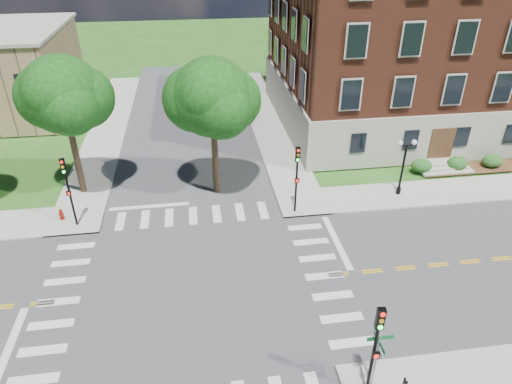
{
  "coord_description": "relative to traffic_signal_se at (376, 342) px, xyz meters",
  "views": [
    {
      "loc": [
        0.6,
        -18.91,
        17.17
      ],
      "look_at": [
        3.92,
        4.39,
        3.2
      ],
      "focal_mm": 32.0,
      "sensor_mm": 36.0,
      "label": 1
    }
  ],
  "objects": [
    {
      "name": "tree_d",
      "position": [
        -5.1,
        17.69,
        4.02
      ],
      "size": [
        5.33,
        5.33,
        9.78
      ],
      "color": "#332319",
      "rests_on": "ground"
    },
    {
      "name": "ground",
      "position": [
        -6.92,
        7.49,
        -3.19
      ],
      "size": [
        160.0,
        160.0,
        0.0
      ],
      "primitive_type": "plane",
      "color": "#275518",
      "rests_on": "ground"
    },
    {
      "name": "road_ew",
      "position": [
        -6.92,
        7.49,
        -3.18
      ],
      "size": [
        90.0,
        12.0,
        0.01
      ],
      "primitive_type": "cube",
      "color": "#3D3D3F",
      "rests_on": "ground"
    },
    {
      "name": "crosswalk_east",
      "position": [
        0.28,
        7.49,
        -3.19
      ],
      "size": [
        2.2,
        10.2,
        0.02
      ],
      "primitive_type": null,
      "color": "silver",
      "rests_on": "ground"
    },
    {
      "name": "twin_lamp_west",
      "position": [
        7.96,
        15.36,
        -0.66
      ],
      "size": [
        1.36,
        0.36,
        4.23
      ],
      "color": "black",
      "rests_on": "ground"
    },
    {
      "name": "stop_bar_east",
      "position": [
        1.88,
        10.49,
        -3.19
      ],
      "size": [
        0.4,
        5.5,
        0.0
      ],
      "primitive_type": "cube",
      "color": "silver",
      "rests_on": "ground"
    },
    {
      "name": "street_sign_pole",
      "position": [
        0.27,
        0.21,
        -0.88
      ],
      "size": [
        1.1,
        1.1,
        3.1
      ],
      "color": "gray",
      "rests_on": "ground"
    },
    {
      "name": "fire_hydrant",
      "position": [
        -15.56,
        15.37,
        -2.72
      ],
      "size": [
        0.35,
        0.35,
        0.75
      ],
      "color": "maroon",
      "rests_on": "ground"
    },
    {
      "name": "tree_c",
      "position": [
        -14.8,
        18.95,
        4.24
      ],
      "size": [
        5.2,
        5.2,
        9.94
      ],
      "color": "#332319",
      "rests_on": "ground"
    },
    {
      "name": "traffic_signal_ne",
      "position": [
        0.0,
        14.11,
        0.0
      ],
      "size": [
        0.35,
        0.4,
        4.8
      ],
      "color": "black",
      "rests_on": "ground"
    },
    {
      "name": "main_building",
      "position": [
        17.08,
        29.49,
        5.15
      ],
      "size": [
        30.6,
        22.4,
        16.5
      ],
      "color": "#A09E8D",
      "rests_on": "ground"
    },
    {
      "name": "sidewalk_ne",
      "position": [
        8.45,
        22.87,
        -3.13
      ],
      "size": [
        34.0,
        34.0,
        0.12
      ],
      "color": "#9E9B93",
      "rests_on": "ground"
    },
    {
      "name": "traffic_signal_nw",
      "position": [
        -14.46,
        14.55,
        0.0
      ],
      "size": [
        0.38,
        0.45,
        4.8
      ],
      "color": "black",
      "rests_on": "ground"
    },
    {
      "name": "road_ns",
      "position": [
        -6.92,
        7.49,
        -3.18
      ],
      "size": [
        12.0,
        90.0,
        0.01
      ],
      "primitive_type": "cube",
      "color": "#3D3D3F",
      "rests_on": "ground"
    },
    {
      "name": "traffic_signal_se",
      "position": [
        0.0,
        0.0,
        0.0
      ],
      "size": [
        0.34,
        0.39,
        4.8
      ],
      "color": "black",
      "rests_on": "ground"
    }
  ]
}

